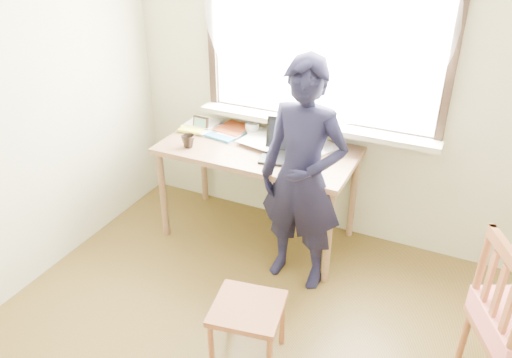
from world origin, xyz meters
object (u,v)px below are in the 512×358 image
at_px(work_chair, 248,314).
at_px(person, 303,178).
at_px(desk, 258,158).
at_px(laptop, 289,148).
at_px(mug_dark, 188,141).
at_px(mug_white, 252,128).

distance_m(work_chair, person, 0.95).
distance_m(desk, laptop, 0.29).
relative_size(mug_dark, work_chair, 0.23).
xyz_separation_m(laptop, mug_dark, (-0.73, -0.18, -0.01)).
distance_m(mug_white, mug_dark, 0.54).
bearing_deg(mug_dark, desk, 23.45).
relative_size(laptop, mug_dark, 4.05).
height_order(laptop, mug_dark, laptop).
relative_size(laptop, person, 0.26).
bearing_deg(desk, mug_white, 124.62).
bearing_deg(mug_dark, work_chair, -45.04).
bearing_deg(desk, laptop, -6.16).
xyz_separation_m(mug_dark, person, (0.96, -0.13, -0.02)).
distance_m(desk, mug_white, 0.30).
xyz_separation_m(desk, mug_dark, (-0.48, -0.21, 0.13)).
bearing_deg(mug_white, mug_dark, -126.52).
distance_m(mug_dark, person, 0.96).
relative_size(laptop, work_chair, 0.93).
bearing_deg(person, mug_dark, 175.84).
height_order(laptop, work_chair, laptop).
xyz_separation_m(desk, mug_white, (-0.16, 0.23, 0.12)).
bearing_deg(work_chair, desk, 112.47).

